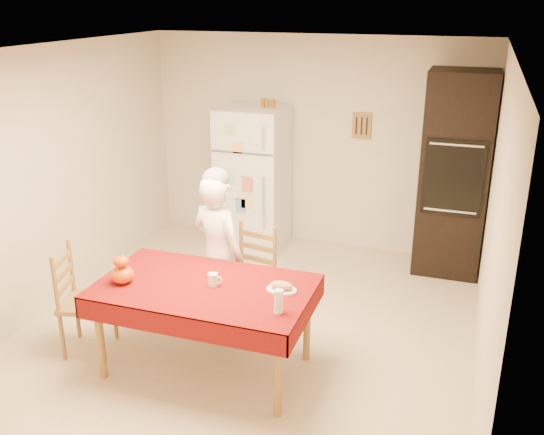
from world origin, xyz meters
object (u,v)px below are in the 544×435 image
at_px(chair_far, 252,272).
at_px(chair_left, 78,296).
at_px(seated_woman, 218,255).
at_px(oven_cabinet, 454,175).
at_px(dining_table, 205,293).
at_px(refrigerator, 253,179).
at_px(coffee_mug, 213,279).
at_px(wine_glass, 279,301).
at_px(bread_plate, 282,290).
at_px(pumpkin_lower, 122,275).

bearing_deg(chair_far, chair_left, -132.75).
relative_size(chair_far, seated_woman, 0.64).
relative_size(oven_cabinet, seated_woman, 1.48).
bearing_deg(dining_table, chair_far, 84.23).
bearing_deg(refrigerator, coffee_mug, -76.45).
height_order(seated_woman, wine_glass, seated_woman).
relative_size(refrigerator, bread_plate, 7.08).
bearing_deg(dining_table, oven_cabinet, 56.76).
xyz_separation_m(refrigerator, dining_table, (0.55, -2.59, -0.16)).
bearing_deg(seated_woman, chair_far, -117.36).
distance_m(pumpkin_lower, wine_glass, 1.32).
xyz_separation_m(refrigerator, oven_cabinet, (2.28, 0.05, 0.25)).
xyz_separation_m(oven_cabinet, pumpkin_lower, (-2.36, -2.80, -0.27)).
distance_m(coffee_mug, wine_glass, 0.67).
distance_m(chair_left, bread_plate, 1.78).
height_order(dining_table, pumpkin_lower, pumpkin_lower).
height_order(coffee_mug, pumpkin_lower, pumpkin_lower).
relative_size(refrigerator, chair_left, 1.79).
relative_size(wine_glass, bread_plate, 0.73).
xyz_separation_m(refrigerator, seated_woman, (0.40, -1.98, -0.11)).
height_order(chair_far, pumpkin_lower, chair_far).
height_order(oven_cabinet, pumpkin_lower, oven_cabinet).
distance_m(dining_table, chair_far, 0.86).
height_order(pumpkin_lower, wine_glass, wine_glass).
distance_m(oven_cabinet, bread_plate, 2.79).
relative_size(oven_cabinet, bread_plate, 9.17).
distance_m(chair_far, coffee_mug, 0.87).
xyz_separation_m(chair_left, bread_plate, (1.75, 0.18, 0.26)).
distance_m(refrigerator, wine_glass, 3.07).
xyz_separation_m(dining_table, pumpkin_lower, (-0.63, -0.16, 0.14)).
xyz_separation_m(chair_far, chair_left, (-1.23, -0.91, 0.00)).
bearing_deg(wine_glass, seated_woman, 135.24).
height_order(refrigerator, wine_glass, refrigerator).
xyz_separation_m(chair_left, seated_woman, (1.00, 0.69, 0.24)).
xyz_separation_m(oven_cabinet, dining_table, (-1.73, -2.64, -0.41)).
xyz_separation_m(chair_far, pumpkin_lower, (-0.72, -1.00, 0.32)).
bearing_deg(dining_table, wine_glass, -17.61).
bearing_deg(oven_cabinet, chair_far, -132.41).
distance_m(pumpkin_lower, bread_plate, 1.27).
bearing_deg(wine_glass, oven_cabinet, 70.02).
relative_size(dining_table, seated_woman, 1.14).
relative_size(dining_table, coffee_mug, 17.00).
distance_m(chair_far, bread_plate, 0.94).
height_order(chair_left, seated_woman, seated_woman).
xyz_separation_m(coffee_mug, bread_plate, (0.54, 0.08, -0.04)).
xyz_separation_m(refrigerator, pumpkin_lower, (-0.08, -2.76, -0.02)).
height_order(oven_cabinet, wine_glass, oven_cabinet).
bearing_deg(pumpkin_lower, refrigerator, 88.34).
bearing_deg(bread_plate, dining_table, -170.60).
bearing_deg(chair_left, refrigerator, -28.41).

